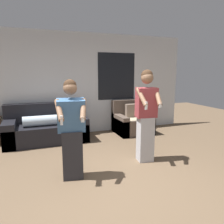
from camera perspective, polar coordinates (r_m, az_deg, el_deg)
name	(u,v)px	position (r m, az deg, el deg)	size (l,w,h in m)	color
ground_plane	(115,188)	(3.40, 0.70, -19.27)	(14.00, 14.00, 0.00)	brown
wall_back	(74,84)	(5.96, -10.00, 7.16)	(6.53, 0.07, 2.70)	silver
couch	(47,128)	(5.56, -16.72, -4.13)	(1.91, 0.87, 0.91)	black
armchair	(132,122)	(6.12, 5.25, -2.57)	(0.95, 0.88, 0.89)	brown
person_left	(72,130)	(3.45, -10.52, -4.72)	(0.48, 0.52, 1.58)	#28282D
person_right	(146,115)	(4.10, 8.90, -0.71)	(0.44, 0.49, 1.73)	#B2B2B7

